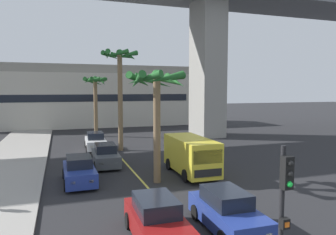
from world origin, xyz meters
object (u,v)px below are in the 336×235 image
(palm_tree_mid_median, at_px, (157,91))
(car_queue_fourth, at_px, (227,212))
(palm_tree_near_median, at_px, (120,73))
(traffic_light_median_near, at_px, (284,209))
(palm_tree_far_median, at_px, (95,89))
(car_queue_second, at_px, (106,156))
(car_queue_front, at_px, (95,142))
(car_queue_fifth, at_px, (157,220))
(delivery_van, at_px, (191,155))
(car_queue_third, at_px, (79,171))

(palm_tree_mid_median, bearing_deg, car_queue_fourth, -83.96)
(palm_tree_near_median, bearing_deg, palm_tree_mid_median, -88.68)
(traffic_light_median_near, distance_m, palm_tree_far_median, 31.84)
(car_queue_second, xyz_separation_m, traffic_light_median_near, (1.82, -16.85, 1.99))
(car_queue_front, height_order, palm_tree_near_median, palm_tree_near_median)
(car_queue_fourth, height_order, car_queue_fifth, same)
(delivery_van, height_order, palm_tree_near_median, palm_tree_near_median)
(traffic_light_median_near, bearing_deg, palm_tree_mid_median, 87.56)
(palm_tree_mid_median, bearing_deg, palm_tree_far_median, 94.01)
(car_queue_third, xyz_separation_m, delivery_van, (6.95, -0.31, 0.57))
(car_queue_fourth, distance_m, palm_tree_near_median, 18.60)
(car_queue_second, distance_m, traffic_light_median_near, 17.06)
(car_queue_fourth, bearing_deg, palm_tree_mid_median, 96.04)
(delivery_van, relative_size, palm_tree_far_median, 0.75)
(car_queue_second, height_order, delivery_van, delivery_van)
(car_queue_second, relative_size, car_queue_fourth, 1.00)
(traffic_light_median_near, relative_size, palm_tree_far_median, 0.60)
(car_queue_fifth, height_order, palm_tree_near_median, palm_tree_near_median)
(car_queue_second, height_order, car_queue_fourth, same)
(car_queue_second, relative_size, traffic_light_median_near, 0.99)
(car_queue_front, bearing_deg, palm_tree_far_median, 83.48)
(car_queue_third, height_order, palm_tree_mid_median, palm_tree_mid_median)
(palm_tree_mid_median, distance_m, palm_tree_far_median, 20.06)
(car_queue_front, xyz_separation_m, palm_tree_mid_median, (2.35, -11.75, 4.67))
(car_queue_fifth, height_order, delivery_van, delivery_van)
(car_queue_front, relative_size, palm_tree_near_median, 0.46)
(car_queue_front, bearing_deg, car_queue_fifth, -89.29)
(palm_tree_near_median, relative_size, palm_tree_far_median, 1.28)
(palm_tree_mid_median, bearing_deg, delivery_van, 21.94)
(traffic_light_median_near, distance_m, palm_tree_near_median, 22.65)
(car_queue_front, height_order, car_queue_fifth, same)
(car_queue_fourth, xyz_separation_m, palm_tree_near_median, (-0.98, 17.51, 6.21))
(car_queue_second, xyz_separation_m, car_queue_fourth, (3.06, -12.10, 0.00))
(palm_tree_far_median, bearing_deg, delivery_van, -78.14)
(car_queue_fifth, height_order, palm_tree_mid_median, palm_tree_mid_median)
(palm_tree_near_median, bearing_deg, car_queue_third, -114.13)
(palm_tree_near_median, xyz_separation_m, palm_tree_far_median, (-1.16, 9.44, -1.36))
(car_queue_front, relative_size, car_queue_fourth, 1.00)
(car_queue_front, distance_m, car_queue_second, 6.59)
(traffic_light_median_near, bearing_deg, car_queue_third, 106.55)
(palm_tree_near_median, bearing_deg, car_queue_second, -111.02)
(car_queue_second, height_order, traffic_light_median_near, traffic_light_median_near)
(car_queue_second, height_order, palm_tree_mid_median, palm_tree_mid_median)
(car_queue_front, height_order, traffic_light_median_near, traffic_light_median_near)
(car_queue_fifth, bearing_deg, car_queue_third, 105.40)
(car_queue_fifth, distance_m, palm_tree_far_median, 27.31)
(palm_tree_mid_median, bearing_deg, car_queue_third, 162.83)
(traffic_light_median_near, bearing_deg, car_queue_fourth, 75.44)
(car_queue_second, xyz_separation_m, car_queue_fifth, (0.21, -12.01, 0.00))
(car_queue_front, relative_size, car_queue_second, 1.00)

